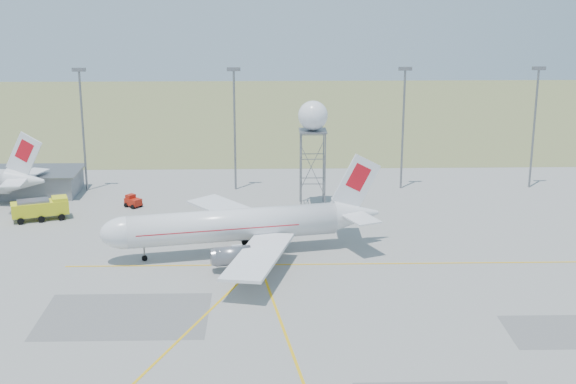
{
  "coord_description": "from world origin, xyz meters",
  "views": [
    {
      "loc": [
        -4.41,
        -64.71,
        36.06
      ],
      "look_at": [
        -1.81,
        40.0,
        6.71
      ],
      "focal_mm": 50.0,
      "sensor_mm": 36.0,
      "label": 1
    }
  ],
  "objects_px": {
    "airliner_main": "(238,225)",
    "fire_truck": "(42,210)",
    "radar_tower": "(313,147)",
    "baggage_tug": "(133,202)"
  },
  "relations": [
    {
      "from": "baggage_tug",
      "to": "airliner_main",
      "type": "bearing_deg",
      "value": -12.28
    },
    {
      "from": "radar_tower",
      "to": "fire_truck",
      "type": "height_order",
      "value": "radar_tower"
    },
    {
      "from": "fire_truck",
      "to": "radar_tower",
      "type": "bearing_deg",
      "value": -9.85
    },
    {
      "from": "airliner_main",
      "to": "radar_tower",
      "type": "relative_size",
      "value": 2.22
    },
    {
      "from": "airliner_main",
      "to": "fire_truck",
      "type": "xyz_separation_m",
      "value": [
        -29.59,
        15.35,
        -2.29
      ]
    },
    {
      "from": "radar_tower",
      "to": "fire_truck",
      "type": "relative_size",
      "value": 1.93
    },
    {
      "from": "radar_tower",
      "to": "baggage_tug",
      "type": "distance_m",
      "value": 29.36
    },
    {
      "from": "radar_tower",
      "to": "airliner_main",
      "type": "bearing_deg",
      "value": -116.39
    },
    {
      "from": "fire_truck",
      "to": "baggage_tug",
      "type": "height_order",
      "value": "fire_truck"
    },
    {
      "from": "airliner_main",
      "to": "baggage_tug",
      "type": "xyz_separation_m",
      "value": [
        -17.18,
        21.64,
        -3.12
      ]
    }
  ]
}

